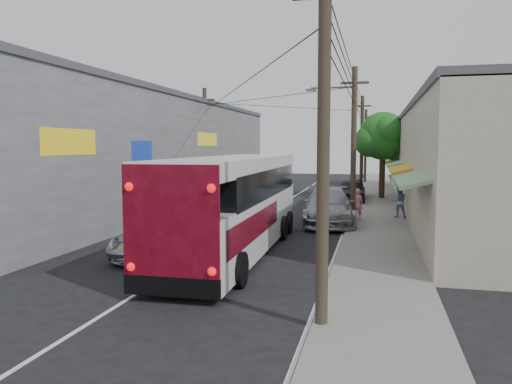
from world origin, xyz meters
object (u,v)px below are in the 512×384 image
pedestrian_far (399,201)px  parked_suv (329,206)px  jeepney (160,236)px  parked_car_far (353,189)px  coach_bus (235,204)px  pedestrian_near (357,204)px  parked_car_mid (351,191)px

pedestrian_far → parked_suv: bearing=31.7°
jeepney → parked_car_far: jeepney is taller
coach_bus → parked_suv: bearing=69.5°
coach_bus → pedestrian_near: size_ratio=7.68×
parked_suv → parked_car_far: 14.02m
parked_suv → pedestrian_near: parked_suv is taller
jeepney → pedestrian_near: 12.32m
jeepney → parked_suv: 10.43m
pedestrian_near → pedestrian_far: pedestrian_far is taller
parked_suv → pedestrian_near: 1.95m
parked_car_far → pedestrian_near: 12.68m
parked_suv → pedestrian_near: bearing=37.0°
pedestrian_far → pedestrian_near: bearing=25.8°
coach_bus → pedestrian_far: bearing=57.6°
jeepney → parked_suv: bearing=57.2°
parked_car_mid → pedestrian_near: size_ratio=2.94×
parked_car_far → coach_bus: bearing=-106.5°
jeepney → pedestrian_far: bearing=50.3°
pedestrian_far → coach_bus: bearing=54.6°
parked_car_far → pedestrian_far: bearing=-82.9°
coach_bus → pedestrian_near: coach_bus is taller
parked_car_far → parked_suv: bearing=-100.2°
coach_bus → parked_car_mid: 18.84m
coach_bus → parked_suv: size_ratio=2.01×
jeepney → parked_suv: (5.38, 8.93, 0.21)m
parked_suv → parked_car_mid: 10.64m
parked_suv → pedestrian_near: size_ratio=3.82×
parked_car_mid → parked_car_far: size_ratio=1.17×
coach_bus → parked_car_far: coach_bus is taller
jeepney → pedestrian_far: size_ratio=2.86×
parked_suv → pedestrian_near: (1.42, 1.34, 0.03)m
pedestrian_near → pedestrian_far: (2.20, 1.26, 0.07)m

